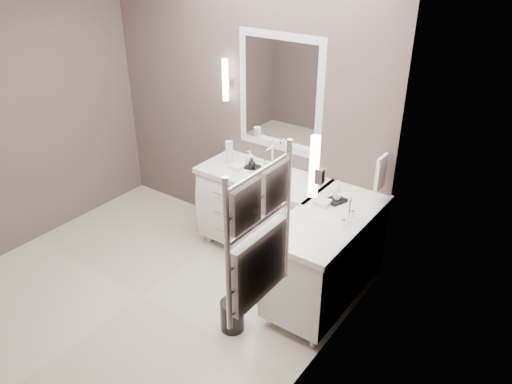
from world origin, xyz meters
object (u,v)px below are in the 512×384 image
Objects in this scene: vanity_back at (262,207)px; vanity_right at (326,253)px; waste_bin at (232,315)px; towel_ladder at (259,243)px.

vanity_right is at bearing -20.38° from vanity_back.
vanity_back is 1.00× the size of vanity_right.
vanity_right reaches higher than waste_bin.
vanity_back reaches higher than waste_bin.
towel_ladder is at bearing -40.46° from waste_bin.
vanity_back is at bearing 112.80° from waste_bin.
towel_ladder reaches higher than vanity_back.
towel_ladder is 3.35× the size of waste_bin.
vanity_back is 2.16m from towel_ladder.
vanity_back and vanity_right have the same top height.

